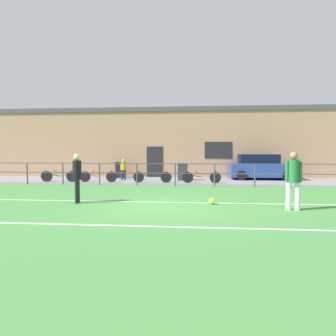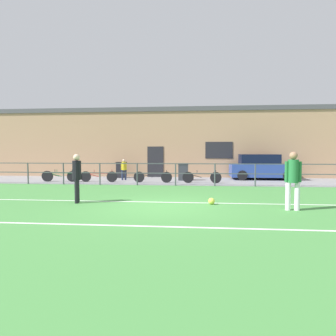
{
  "view_description": "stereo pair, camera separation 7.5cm",
  "coord_description": "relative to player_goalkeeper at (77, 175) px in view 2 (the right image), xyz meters",
  "views": [
    {
      "loc": [
        1.11,
        -9.4,
        1.73
      ],
      "look_at": [
        -0.11,
        3.3,
        1.05
      ],
      "focal_mm": 32.26,
      "sensor_mm": 36.0,
      "label": 1
    },
    {
      "loc": [
        1.18,
        -9.39,
        1.73
      ],
      "look_at": [
        -0.11,
        3.3,
        1.05
      ],
      "focal_mm": 32.26,
      "sensor_mm": 36.0,
      "label": 2
    }
  ],
  "objects": [
    {
      "name": "bicycle_parked_2",
      "position": [
        4.29,
        6.75,
        -0.6
      ],
      "size": [
        2.13,
        0.04,
        0.72
      ],
      "color": "black",
      "rests_on": "pavement_strip"
    },
    {
      "name": "bicycle_parked_0",
      "position": [
        -3.72,
        6.72,
        -0.6
      ],
      "size": [
        2.27,
        0.04,
        0.71
      ],
      "color": "black",
      "rests_on": "pavement_strip"
    },
    {
      "name": "pavement_strip",
      "position": [
        2.94,
        8.05,
        -0.93
      ],
      "size": [
        48.0,
        5.0,
        0.02
      ],
      "primitive_type": "cube",
      "color": "gray",
      "rests_on": "ground"
    },
    {
      "name": "perimeter_fence",
      "position": [
        2.94,
        5.55,
        -0.19
      ],
      "size": [
        36.07,
        0.07,
        1.15
      ],
      "color": "#474C51",
      "rests_on": "ground"
    },
    {
      "name": "trash_bin_0",
      "position": [
        3.2,
        8.25,
        -0.4
      ],
      "size": [
        0.6,
        0.51,
        1.03
      ],
      "color": "#33383D",
      "rests_on": "pavement_strip"
    },
    {
      "name": "field_line_hash",
      "position": [
        2.94,
        -3.0,
        -0.94
      ],
      "size": [
        36.0,
        0.11,
        0.0
      ],
      "primitive_type": "cube",
      "color": "white",
      "rests_on": "ground"
    },
    {
      "name": "trash_bin_1",
      "position": [
        -0.98,
        9.67,
        -0.39
      ],
      "size": [
        0.63,
        0.54,
        1.05
      ],
      "color": "black",
      "rests_on": "pavement_strip"
    },
    {
      "name": "player_goalkeeper",
      "position": [
        0.0,
        0.0,
        0.0
      ],
      "size": [
        0.29,
        0.44,
        1.66
      ],
      "rotation": [
        0.0,
        0.0,
        5.03
      ],
      "color": "black",
      "rests_on": "ground"
    },
    {
      "name": "bicycle_parked_4",
      "position": [
        -3.87,
        6.75,
        -0.6
      ],
      "size": [
        2.14,
        0.04,
        0.72
      ],
      "color": "black",
      "rests_on": "pavement_strip"
    },
    {
      "name": "clubhouse_facade",
      "position": [
        2.94,
        11.75,
        1.46
      ],
      "size": [
        28.0,
        2.56,
        4.78
      ],
      "color": "tan",
      "rests_on": "ground"
    },
    {
      "name": "spectator_child",
      "position": [
        -0.42,
        8.13,
        -0.2
      ],
      "size": [
        0.33,
        0.22,
        1.27
      ],
      "rotation": [
        0.0,
        0.0,
        3.49
      ],
      "color": "#232D4C",
      "rests_on": "pavement_strip"
    },
    {
      "name": "bicycle_parked_3",
      "position": [
        -1.54,
        6.75,
        -0.6
      ],
      "size": [
        2.14,
        0.04,
        0.71
      ],
      "color": "black",
      "rests_on": "pavement_strip"
    },
    {
      "name": "soccer_ball_match",
      "position": [
        4.55,
        0.11,
        -0.83
      ],
      "size": [
        0.22,
        0.22,
        0.22
      ],
      "primitive_type": "sphere",
      "color": "#E5E04C",
      "rests_on": "ground"
    },
    {
      "name": "field_line_touchline",
      "position": [
        2.94,
        0.38,
        -0.94
      ],
      "size": [
        36.0,
        0.11,
        0.0
      ],
      "primitive_type": "cube",
      "color": "white",
      "rests_on": "ground"
    },
    {
      "name": "player_striker",
      "position": [
        6.89,
        -0.65,
        0.05
      ],
      "size": [
        0.48,
        0.3,
        1.74
      ],
      "rotation": [
        0.0,
        0.0,
        6.24
      ],
      "color": "white",
      "rests_on": "ground"
    },
    {
      "name": "bicycle_parked_1",
      "position": [
        1.56,
        6.75,
        -0.6
      ],
      "size": [
        2.16,
        0.04,
        0.71
      ],
      "color": "black",
      "rests_on": "pavement_strip"
    },
    {
      "name": "ground",
      "position": [
        2.94,
        -0.45,
        -0.96
      ],
      "size": [
        60.0,
        44.0,
        0.04
      ],
      "primitive_type": "cube",
      "color": "#478C42"
    },
    {
      "name": "parked_car_red",
      "position": [
        8.01,
        9.47,
        -0.18
      ],
      "size": [
        3.91,
        1.92,
        1.56
      ],
      "color": "#28428E",
      "rests_on": "pavement_strip"
    }
  ]
}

